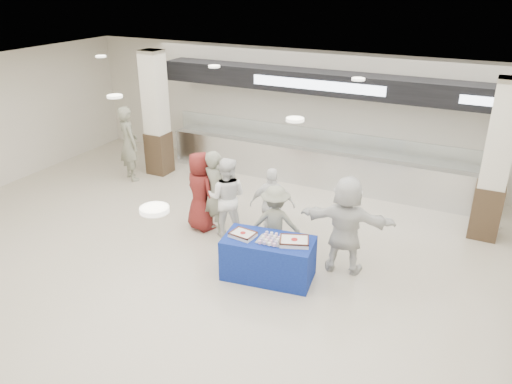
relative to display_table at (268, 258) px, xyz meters
The scene contains 15 objects.
ground 1.22m from the display_table, 128.77° to the right, with size 14.00×14.00×0.00m, color beige.
serving_line 4.62m from the display_table, 99.13° to the left, with size 8.70×0.85×2.80m.
column_left 5.88m from the display_table, 145.09° to the left, with size 0.55×0.55×3.20m.
column_right 4.79m from the display_table, 45.19° to the left, with size 0.55×0.55×3.20m.
display_table is the anchor object (origin of this frame).
sheet_cake_left 0.62m from the display_table, 166.96° to the right, with size 0.45×0.37×0.09m.
sheet_cake_right 0.62m from the display_table, ahead, with size 0.58×0.52×0.10m.
cupcake_tray 0.42m from the display_table, 36.17° to the right, with size 0.46×0.36×0.07m.
civilian_maroon 2.33m from the display_table, 152.50° to the left, with size 0.82×0.53×1.67m, color maroon.
soldier_a 2.05m from the display_table, 147.53° to the left, with size 0.64×0.42×1.76m, color gray.
chef_tall 1.82m from the display_table, 143.12° to the left, with size 0.80×0.63×1.65m, color white.
chef_short 1.42m from the display_table, 111.74° to the left, with size 0.89×0.37×1.52m, color white.
soldier_b 0.75m from the display_table, 104.15° to the left, with size 0.94×0.54×1.45m, color gray.
civilian_white 1.47m from the display_table, 36.25° to the left, with size 1.68×0.53×1.81m, color white.
soldier_bg 5.75m from the display_table, 153.14° to the left, with size 0.70×0.46×1.92m, color gray.
Camera 1 is at (3.83, -5.88, 4.92)m, focal length 35.00 mm.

